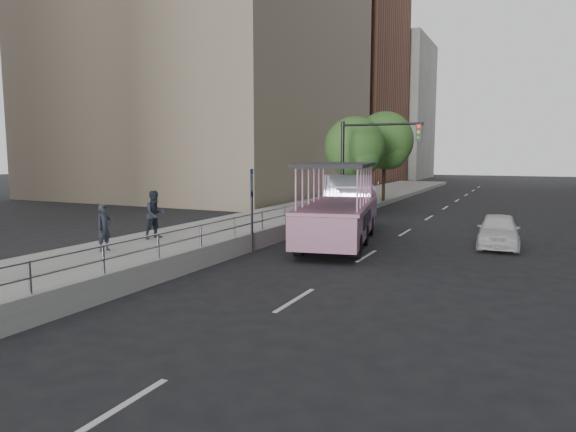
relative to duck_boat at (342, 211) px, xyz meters
name	(u,v)px	position (x,y,z in m)	size (l,w,h in m)	color
ground	(292,278)	(0.93, -6.89, -1.18)	(160.00, 160.00, 0.00)	black
sidewalk	(272,221)	(-4.82, 3.11, -1.03)	(5.50, 80.00, 0.30)	#9C9C97
kerb_wall	(235,243)	(-2.19, -4.89, -0.70)	(0.24, 30.00, 0.36)	#9C9C97
guardrail	(234,224)	(-2.19, -4.89, -0.03)	(0.07, 22.00, 0.71)	#AAA9AE
duck_boat	(342,211)	(0.00, 0.00, 0.00)	(4.15, 9.81, 3.17)	black
car	(498,230)	(5.93, 1.06, -0.55)	(1.50, 3.71, 1.26)	silver
pedestrian_near	(104,228)	(-5.81, -7.23, -0.10)	(0.57, 0.37, 1.56)	#242935
pedestrian_mid	(155,215)	(-5.99, -4.42, 0.04)	(0.89, 0.70, 1.84)	#242935
parking_sign	(252,201)	(-2.06, -3.87, 0.68)	(0.26, 0.64, 2.99)	black
traffic_signal	(365,155)	(-0.77, 5.61, 2.32)	(4.20, 0.32, 5.20)	black
street_tree_near	(356,149)	(-2.37, 9.04, 2.64)	(3.52, 3.52, 5.72)	#312316
street_tree_far	(386,143)	(-2.17, 15.04, 3.13)	(3.97, 3.97, 6.45)	#312316
midrise_brick	(323,78)	(-17.07, 41.11, 11.82)	(18.00, 16.00, 26.00)	brown
midrise_stone_b	(374,111)	(-15.07, 57.11, 8.82)	(16.00, 14.00, 20.00)	gray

